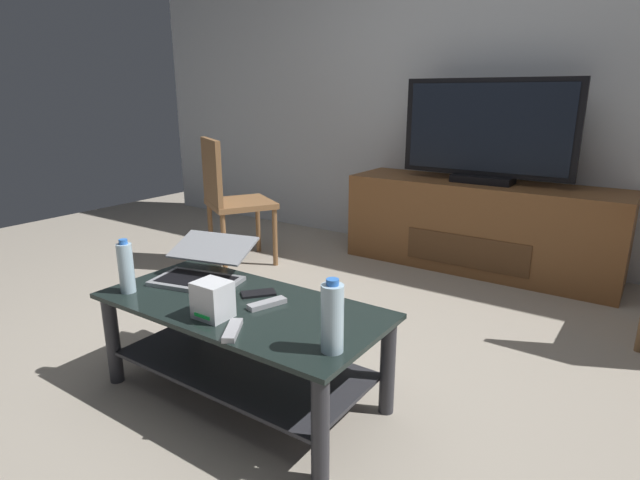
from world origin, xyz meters
TOP-DOWN VIEW (x-y plane):
  - ground_plane at (0.00, 0.00)m, footprint 7.68×7.68m
  - back_wall at (0.00, 2.16)m, footprint 6.40×0.12m
  - coffee_table at (-0.07, -0.33)m, footprint 1.18×0.56m
  - media_cabinet at (0.21, 1.84)m, footprint 1.87×0.52m
  - television at (0.21, 1.81)m, footprint 1.16×0.20m
  - side_chair at (-1.33, 0.91)m, footprint 0.60×0.60m
  - laptop at (-0.40, -0.22)m, footprint 0.45×0.44m
  - router_box at (-0.07, -0.48)m, footprint 0.13×0.12m
  - water_bottle_near at (-0.55, -0.51)m, footprint 0.06×0.06m
  - water_bottle_far at (0.44, -0.45)m, footprint 0.07×0.07m
  - cell_phone at (-0.07, -0.22)m, footprint 0.14×0.15m
  - tv_remote at (0.03, -0.29)m, footprint 0.09×0.17m
  - soundbar_remote at (0.08, -0.54)m, footprint 0.12×0.16m

SIDE VIEW (x-z plane):
  - ground_plane at x=0.00m, z-range 0.00..0.00m
  - coffee_table at x=-0.07m, z-range 0.08..0.49m
  - media_cabinet at x=0.21m, z-range 0.00..0.63m
  - cell_phone at x=-0.07m, z-range 0.42..0.43m
  - tv_remote at x=0.03m, z-range 0.42..0.44m
  - soundbar_remote at x=0.08m, z-range 0.42..0.44m
  - laptop at x=-0.40m, z-range 0.39..0.55m
  - router_box at x=-0.07m, z-range 0.42..0.56m
  - side_chair at x=-1.33m, z-range 0.05..0.97m
  - water_bottle_near at x=-0.55m, z-range 0.41..0.64m
  - water_bottle_far at x=0.44m, z-range 0.41..0.66m
  - television at x=0.21m, z-range 0.61..1.31m
  - back_wall at x=0.00m, z-range 0.00..2.80m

